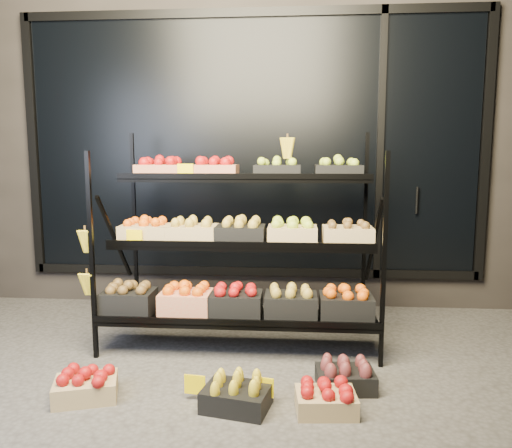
# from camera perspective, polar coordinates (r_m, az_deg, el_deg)

# --- Properties ---
(ground) EXTENTS (24.00, 24.00, 0.00)m
(ground) POSITION_cam_1_polar(r_m,az_deg,el_deg) (3.55, -2.75, -16.61)
(ground) COLOR #514F4C
(ground) RESTS_ON ground
(building) EXTENTS (6.00, 2.08, 3.50)m
(building) POSITION_cam_1_polar(r_m,az_deg,el_deg) (5.81, 0.38, 10.65)
(building) COLOR #2D2826
(building) RESTS_ON ground
(display_rack) EXTENTS (2.18, 1.02, 1.72)m
(display_rack) POSITION_cam_1_polar(r_m,az_deg,el_deg) (3.89, -1.86, -2.23)
(display_rack) COLOR black
(display_rack) RESTS_ON ground
(tag_floor_a) EXTENTS (0.13, 0.01, 0.12)m
(tag_floor_a) POSITION_cam_1_polar(r_m,az_deg,el_deg) (3.19, -7.00, -18.41)
(tag_floor_a) COLOR #FFDA00
(tag_floor_a) RESTS_ON ground
(tag_floor_b) EXTENTS (0.13, 0.01, 0.12)m
(tag_floor_b) POSITION_cam_1_polar(r_m,az_deg,el_deg) (3.14, 0.81, -18.79)
(tag_floor_b) COLOR #FFDA00
(tag_floor_b) RESTS_ON ground
(floor_crate_left) EXTENTS (0.43, 0.37, 0.19)m
(floor_crate_left) POSITION_cam_1_polar(r_m,az_deg,el_deg) (3.34, -18.89, -17.01)
(floor_crate_left) COLOR tan
(floor_crate_left) RESTS_ON ground
(floor_crate_midleft) EXTENTS (0.42, 0.35, 0.19)m
(floor_crate_midleft) POSITION_cam_1_polar(r_m,az_deg,el_deg) (3.07, -2.25, -18.82)
(floor_crate_midleft) COLOR black
(floor_crate_midleft) RESTS_ON ground
(floor_crate_midright) EXTENTS (0.36, 0.28, 0.18)m
(floor_crate_midright) POSITION_cam_1_polar(r_m,az_deg,el_deg) (3.06, 8.00, -19.11)
(floor_crate_midright) COLOR tan
(floor_crate_midright) RESTS_ON ground
(floor_crate_right) EXTENTS (0.38, 0.29, 0.19)m
(floor_crate_right) POSITION_cam_1_polar(r_m,az_deg,el_deg) (3.35, 10.17, -16.67)
(floor_crate_right) COLOR black
(floor_crate_right) RESTS_ON ground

